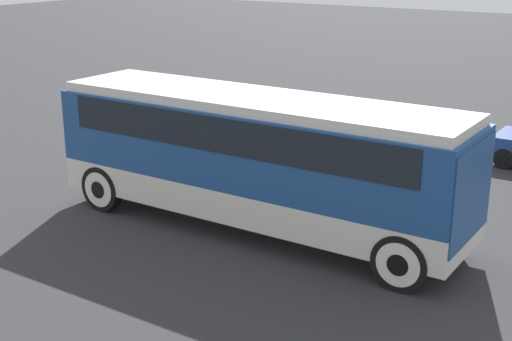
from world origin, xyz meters
TOP-DOWN VIEW (x-y plane):
  - ground_plane at (0.00, 0.00)m, footprint 120.00×120.00m
  - tour_bus at (0.10, 0.00)m, footprint 10.00×2.56m
  - parked_car_mid at (-2.80, 6.49)m, footprint 4.76×1.92m

SIDE VIEW (x-z plane):
  - ground_plane at x=0.00m, z-range 0.00..0.00m
  - parked_car_mid at x=-2.80m, z-range 0.01..1.34m
  - tour_bus at x=0.10m, z-range 0.33..3.51m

